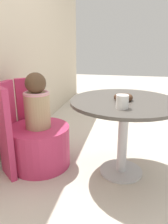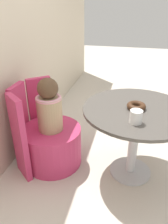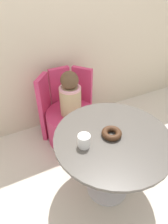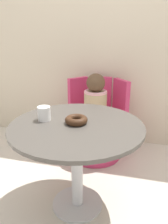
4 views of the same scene
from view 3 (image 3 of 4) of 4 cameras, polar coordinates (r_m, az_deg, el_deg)
The scene contains 8 objects.
ground_plane at distance 2.03m, azimuth 5.69°, elevation -19.69°, with size 12.00×12.00×0.00m, color beige.
back_wall at distance 2.20m, azimuth -9.00°, elevation 23.68°, with size 6.00×0.06×2.40m.
round_table at distance 1.59m, azimuth 7.90°, elevation -10.18°, with size 0.89×0.89×0.66m.
tub_chair at distance 2.30m, azimuth -3.53°, elevation -3.95°, with size 0.55×0.55×0.38m.
booth_backrest at distance 2.35m, azimuth -5.97°, elevation 3.06°, with size 0.65×0.24×0.78m.
child_figure at distance 2.05m, azimuth -3.97°, elevation 4.89°, with size 0.23×0.23×0.49m.
donut at distance 1.49m, azimuth 7.78°, elevation -6.08°, with size 0.15×0.15×0.05m.
cup at distance 1.39m, azimuth 0.01°, elevation -8.23°, with size 0.09×0.09×0.10m.
Camera 3 is at (-0.66, -0.90, 1.70)m, focal length 32.00 mm.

